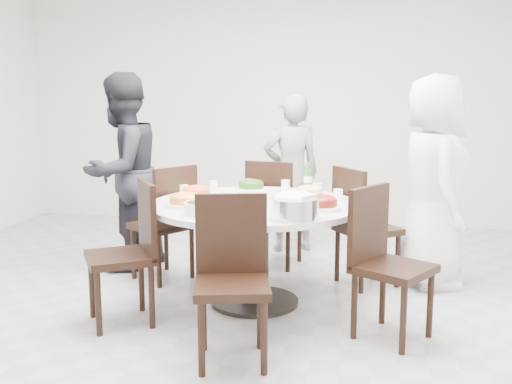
% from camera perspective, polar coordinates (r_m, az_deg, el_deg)
% --- Properties ---
extents(floor, '(6.00, 6.00, 0.01)m').
position_cam_1_polar(floor, '(4.32, -3.12, -11.26)').
color(floor, '#A3A2A7').
rests_on(floor, ground).
extents(wall_back, '(6.00, 0.01, 2.80)m').
position_cam_1_polar(wall_back, '(7.00, 2.15, 8.46)').
color(wall_back, silver).
rests_on(wall_back, ground).
extents(dining_table, '(1.50, 1.50, 0.75)m').
position_cam_1_polar(dining_table, '(4.36, -0.11, -5.89)').
color(dining_table, white).
rests_on(dining_table, floor).
extents(chair_ne, '(0.58, 0.58, 0.95)m').
position_cam_1_polar(chair_ne, '(4.85, 10.60, -3.24)').
color(chair_ne, black).
rests_on(chair_ne, floor).
extents(chair_n, '(0.50, 0.50, 0.95)m').
position_cam_1_polar(chair_n, '(5.30, 1.90, -1.97)').
color(chair_n, black).
rests_on(chair_n, floor).
extents(chair_nw, '(0.58, 0.58, 0.95)m').
position_cam_1_polar(chair_nw, '(4.97, -8.95, -2.88)').
color(chair_nw, black).
rests_on(chair_nw, floor).
extents(chair_sw, '(0.58, 0.58, 0.95)m').
position_cam_1_polar(chair_sw, '(4.07, -12.86, -5.78)').
color(chair_sw, black).
rests_on(chair_sw, floor).
extents(chair_s, '(0.50, 0.50, 0.95)m').
position_cam_1_polar(chair_s, '(3.41, -2.30, -8.59)').
color(chair_s, black).
rests_on(chair_s, floor).
extents(chair_se, '(0.58, 0.58, 0.95)m').
position_cam_1_polar(chair_se, '(3.83, 12.99, -6.79)').
color(chair_se, black).
rests_on(chair_se, floor).
extents(diner_right, '(0.65, 0.89, 1.67)m').
position_cam_1_polar(diner_right, '(4.90, 16.49, 0.96)').
color(diner_right, silver).
rests_on(diner_right, floor).
extents(diner_middle, '(0.64, 0.53, 1.51)m').
position_cam_1_polar(diner_middle, '(5.76, 3.39, 1.78)').
color(diner_middle, black).
rests_on(diner_middle, floor).
extents(diner_left, '(0.88, 0.99, 1.70)m').
position_cam_1_polar(diner_left, '(5.28, -12.61, 1.87)').
color(diner_left, black).
rests_on(diner_left, floor).
extents(dish_greens, '(0.25, 0.25, 0.07)m').
position_cam_1_polar(dish_greens, '(4.77, -0.47, 0.49)').
color(dish_greens, white).
rests_on(dish_greens, dining_table).
extents(dish_pale, '(0.24, 0.24, 0.07)m').
position_cam_1_polar(dish_pale, '(4.50, 5.16, -0.10)').
color(dish_pale, white).
rests_on(dish_pale, dining_table).
extents(dish_orange, '(0.26, 0.26, 0.07)m').
position_cam_1_polar(dish_orange, '(4.48, -5.69, -0.12)').
color(dish_orange, white).
rests_on(dish_orange, dining_table).
extents(dish_redbrown, '(0.30, 0.30, 0.08)m').
position_cam_1_polar(dish_redbrown, '(4.06, 6.09, -1.10)').
color(dish_redbrown, white).
rests_on(dish_redbrown, dining_table).
extents(dish_tofu, '(0.29, 0.29, 0.08)m').
position_cam_1_polar(dish_tofu, '(4.17, -6.70, -0.84)').
color(dish_tofu, white).
rests_on(dish_tofu, dining_table).
extents(rice_bowl, '(0.31, 0.31, 0.13)m').
position_cam_1_polar(rice_bowl, '(3.74, 3.68, -1.56)').
color(rice_bowl, silver).
rests_on(rice_bowl, dining_table).
extents(soup_bowl, '(0.25, 0.25, 0.08)m').
position_cam_1_polar(soup_bowl, '(3.89, -5.03, -1.54)').
color(soup_bowl, white).
rests_on(soup_bowl, dining_table).
extents(beverage_bottle, '(0.07, 0.07, 0.23)m').
position_cam_1_polar(beverage_bottle, '(4.73, 5.00, 1.41)').
color(beverage_bottle, '#356A2A').
rests_on(beverage_bottle, dining_table).
extents(tea_cups, '(0.07, 0.07, 0.08)m').
position_cam_1_polar(tea_cups, '(4.87, 1.08, 0.75)').
color(tea_cups, white).
rests_on(tea_cups, dining_table).
extents(chopsticks, '(0.24, 0.04, 0.01)m').
position_cam_1_polar(chopsticks, '(4.94, 1.11, 0.49)').
color(chopsticks, tan).
rests_on(chopsticks, dining_table).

